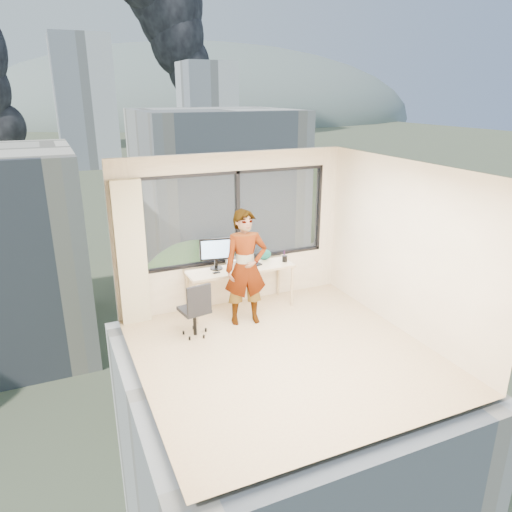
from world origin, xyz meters
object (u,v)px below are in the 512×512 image
desk (240,288)px  handbag (265,255)px  monitor (216,253)px  chair (194,308)px  person (246,268)px  laptop (250,259)px  game_console (234,260)px

desk → handbag: 0.72m
desk → monitor: size_ratio=3.38×
chair → handbag: (1.52, 0.78, 0.40)m
person → desk: bearing=87.1°
person → monitor: size_ratio=3.47×
chair → monitor: size_ratio=1.67×
monitor → desk: bearing=0.0°
desk → laptop: laptop is taller
laptop → game_console: bearing=118.4°
desk → monitor: bearing=169.4°
game_console → handbag: handbag is taller
monitor → handbag: size_ratio=2.22×
monitor → game_console: monitor is taller
monitor → handbag: 0.94m
chair → game_console: bearing=31.2°
person → handbag: size_ratio=7.71×
laptop → handbag: laptop is taller
monitor → laptop: (0.58, -0.06, -0.16)m
chair → person: 1.01m
game_console → laptop: 0.31m
person → monitor: (-0.28, 0.58, 0.09)m
desk → laptop: 0.52m
chair → laptop: (1.18, 0.62, 0.42)m
game_console → laptop: (0.19, -0.23, 0.07)m
handbag → desk: bearing=-154.4°
monitor → handbag: monitor is taller
game_console → handbag: (0.54, -0.08, 0.05)m
desk → game_console: bearing=91.7°
desk → laptop: bearing=4.6°
chair → monitor: 1.07m
desk → monitor: monitor is taller
chair → handbag: bearing=17.4°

